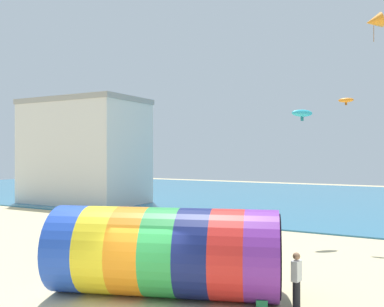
{
  "coord_description": "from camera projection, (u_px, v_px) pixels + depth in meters",
  "views": [
    {
      "loc": [
        7.75,
        -10.3,
        4.92
      ],
      "look_at": [
        -0.19,
        4.2,
        4.91
      ],
      "focal_mm": 40.0,
      "sensor_mm": 36.0,
      "label": 1
    }
  ],
  "objects": [
    {
      "name": "kite_orange_delta",
      "position": [
        374.0,
        21.0,
        24.43
      ],
      "size": [
        1.29,
        1.21,
        1.68
      ],
      "color": "orange"
    },
    {
      "name": "kite_handler",
      "position": [
        296.0,
        280.0,
        13.52
      ],
      "size": [
        0.28,
        0.39,
        1.78
      ],
      "color": "black",
      "rests_on": "ground"
    },
    {
      "name": "kite_cyan_parafoil",
      "position": [
        302.0,
        113.0,
        24.02
      ],
      "size": [
        1.3,
        1.29,
        0.69
      ],
      "color": "#2DB2C6"
    },
    {
      "name": "sea",
      "position": [
        341.0,
        200.0,
        44.47
      ],
      "size": [
        120.0,
        40.0,
        0.1
      ],
      "primitive_type": "cube",
      "color": "teal",
      "rests_on": "ground"
    },
    {
      "name": "promenade_building",
      "position": [
        84.0,
        151.0,
        41.73
      ],
      "size": [
        11.64,
        7.12,
        10.16
      ],
      "color": "silver",
      "rests_on": "ground"
    },
    {
      "name": "kite_orange_parafoil",
      "position": [
        346.0,
        100.0,
        22.97
      ],
      "size": [
        0.81,
        0.38,
        0.43
      ],
      "color": "orange"
    },
    {
      "name": "giant_inflatable_tube",
      "position": [
        165.0,
        252.0,
        14.77
      ],
      "size": [
        8.35,
        5.39,
        3.04
      ],
      "color": "blue",
      "rests_on": "ground"
    },
    {
      "name": "bystander_near_water",
      "position": [
        166.0,
        236.0,
        20.44
      ],
      "size": [
        0.37,
        0.42,
        1.81
      ],
      "color": "#726651",
      "rests_on": "ground"
    },
    {
      "name": "cooler_box",
      "position": [
        262.0,
        304.0,
        13.45
      ],
      "size": [
        0.51,
        0.61,
        0.36
      ],
      "primitive_type": "cube",
      "rotation": [
        0.0,
        0.0,
        1.9
      ],
      "color": "#268C4C",
      "rests_on": "ground"
    }
  ]
}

